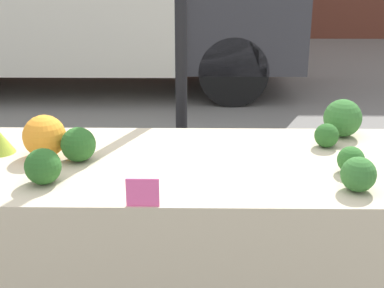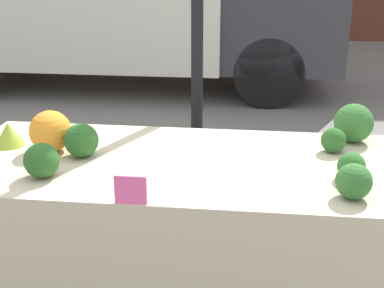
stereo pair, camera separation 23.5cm
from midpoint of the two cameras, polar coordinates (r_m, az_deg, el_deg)
name	(u,v)px [view 1 (the left image)]	position (r m, az deg, el deg)	size (l,w,h in m)	color
tent_pole	(181,31)	(3.11, -3.40, 11.94)	(0.07, 0.07, 2.49)	black
market_table	(192,185)	(2.35, -2.89, -4.44)	(2.16, 0.93, 0.80)	beige
orange_cauliflower	(44,136)	(2.51, -18.08, 0.74)	(0.19, 0.19, 0.19)	orange
broccoli_head_0	(78,144)	(2.43, -14.77, -0.10)	(0.15, 0.15, 0.15)	#285B23
broccoli_head_1	(358,174)	(2.13, 14.35, -3.22)	(0.14, 0.14, 0.14)	#336B2D
broccoli_head_2	(351,160)	(2.30, 13.83, -1.70)	(0.11, 0.11, 0.11)	#2D6628
broccoli_head_3	(43,166)	(2.24, -18.55, -2.34)	(0.15, 0.15, 0.15)	#285B23
broccoli_head_4	(343,118)	(2.74, 13.44, 2.67)	(0.19, 0.19, 0.19)	#336B2D
broccoli_head_5	(327,135)	(2.57, 11.66, 0.85)	(0.12, 0.12, 0.12)	#285B23
price_sign	(143,193)	(1.96, -8.73, -5.22)	(0.12, 0.01, 0.11)	#F45B9E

